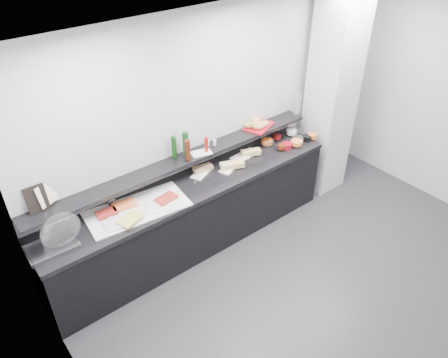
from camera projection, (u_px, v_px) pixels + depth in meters
ground at (342, 302)px, 4.63m from camera, size 5.00×5.00×0.00m
back_wall at (225, 120)px, 5.14m from camera, size 5.00×0.02×2.70m
ceiling at (401, 51)px, 3.09m from camera, size 5.00×5.00×0.00m
column at (331, 97)px, 5.69m from camera, size 0.50×0.50×2.70m
buffet_cabinet at (194, 217)px, 5.12m from camera, size 3.60×0.60×0.85m
counter_top at (193, 186)px, 4.86m from camera, size 3.62×0.62×0.05m
wall_shelf at (182, 160)px, 4.83m from camera, size 3.60×0.25×0.04m
cloche_base at (52, 247)px, 4.00m from camera, size 0.46×0.32×0.04m
cloche_dome at (61, 230)px, 4.03m from camera, size 0.44×0.34×0.34m
linen_runner at (137, 209)px, 4.48m from camera, size 1.09×0.60×0.01m
platter_meat_a at (111, 209)px, 4.46m from camera, size 0.33×0.28×0.01m
food_meat_a at (107, 213)px, 4.37m from camera, size 0.21×0.15×0.02m
platter_salmon at (124, 205)px, 4.51m from camera, size 0.32×0.25×0.01m
food_salmon at (124, 205)px, 4.48m from camera, size 0.27×0.20×0.02m
platter_cheese at (119, 222)px, 4.28m from camera, size 0.30×0.21×0.01m
food_cheese at (131, 219)px, 4.29m from camera, size 0.28×0.22×0.02m
platter_meat_b at (161, 206)px, 4.49m from camera, size 0.37×0.31×0.01m
food_meat_b at (166, 198)px, 4.57m from camera, size 0.24×0.18×0.02m
sandwich_plate_left at (202, 172)px, 5.03m from camera, size 0.34×0.25×0.01m
sandwich_food_left at (203, 168)px, 5.04m from camera, size 0.24×0.12×0.06m
tongs_left at (197, 179)px, 4.90m from camera, size 0.15×0.08×0.01m
sandwich_plate_mid at (230, 167)px, 5.12m from camera, size 0.34×0.24×0.01m
sandwich_food_mid at (232, 165)px, 5.09m from camera, size 0.30×0.20×0.06m
tongs_mid at (235, 167)px, 5.10m from camera, size 0.15×0.07×0.01m
sandwich_plate_right at (244, 155)px, 5.34m from camera, size 0.38×0.20×0.01m
sandwich_food_right at (251, 152)px, 5.33m from camera, size 0.26×0.18×0.06m
tongs_right at (250, 158)px, 5.27m from camera, size 0.16×0.03×0.01m
bowl_glass_fruit at (267, 143)px, 5.54m from camera, size 0.22×0.22×0.07m
fill_glass_fruit at (267, 142)px, 5.54m from camera, size 0.16×0.16×0.05m
bowl_black_jam at (280, 135)px, 5.70m from camera, size 0.14×0.14×0.07m
fill_black_jam at (277, 137)px, 5.64m from camera, size 0.13×0.13×0.05m
bowl_glass_cream at (294, 131)px, 5.78m from camera, size 0.21×0.21×0.07m
fill_glass_cream at (291, 132)px, 5.75m from camera, size 0.18×0.18×0.05m
bowl_red_jam at (287, 146)px, 5.47m from camera, size 0.14×0.14×0.07m
fill_red_jam at (282, 147)px, 5.43m from camera, size 0.13×0.13×0.05m
bowl_glass_salmon at (298, 140)px, 5.60m from camera, size 0.15×0.15×0.07m
fill_glass_salmon at (297, 142)px, 5.52m from camera, size 0.19×0.19×0.05m
bowl_black_fruit at (307, 138)px, 5.64m from camera, size 0.14×0.14×0.07m
fill_black_fruit at (312, 136)px, 5.66m from camera, size 0.11×0.11×0.05m
framed_print at (36, 199)px, 4.01m from camera, size 0.19×0.07×0.26m
print_art at (47, 194)px, 4.07m from camera, size 0.20×0.12×0.22m
condiment_tray at (201, 153)px, 4.91m from camera, size 0.26×0.19×0.01m
bottle_green_a at (174, 147)px, 4.75m from camera, size 0.05×0.05×0.26m
bottle_brown at (188, 150)px, 4.72m from camera, size 0.07×0.07×0.24m
bottle_green_b at (186, 144)px, 4.79m from camera, size 0.09×0.09×0.28m
bottle_hot at (206, 144)px, 4.88m from camera, size 0.05×0.05×0.18m
shaker_salt at (208, 143)px, 5.01m from camera, size 0.04×0.04×0.07m
shaker_pepper at (215, 143)px, 5.02m from camera, size 0.05×0.05×0.07m
bread_tray at (259, 126)px, 5.43m from camera, size 0.45×0.38×0.02m
bread_roll_nw at (249, 125)px, 5.35m from camera, size 0.15×0.12×0.08m
bread_roll_n at (257, 120)px, 5.45m from camera, size 0.15×0.12×0.08m
bread_roll_ne at (256, 123)px, 5.38m from camera, size 0.18×0.15×0.08m
bread_roll_sw at (258, 126)px, 5.32m from camera, size 0.18×0.15×0.08m
bread_roll_s at (261, 126)px, 5.32m from camera, size 0.13×0.08×0.08m
bread_roll_se at (263, 124)px, 5.36m from camera, size 0.17×0.13×0.08m
bread_roll_mide at (257, 124)px, 5.37m from camera, size 0.15×0.13×0.08m
carafe at (297, 105)px, 5.61m from camera, size 0.13×0.13×0.30m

